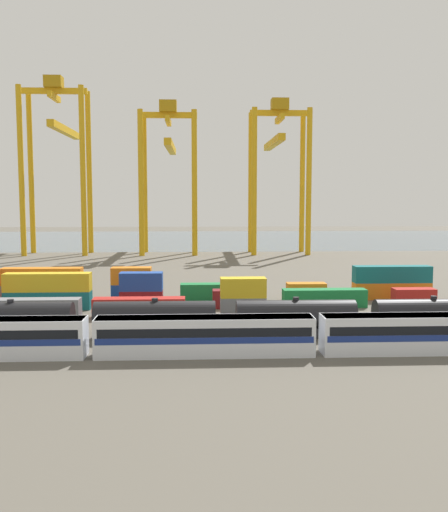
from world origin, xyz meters
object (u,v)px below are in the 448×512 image
passenger_train (205,334)px  gantry_crane_east (278,160)px  shipping_container_1 (34,309)px  shipping_container_10 (142,299)px  shipping_container_12 (234,299)px  gantry_crane_central (169,162)px  gantry_crane_west (58,149)px  shipping_container_8 (48,300)px  freight_tank_row (226,318)px

passenger_train → gantry_crane_east: bearing=78.3°
shipping_container_1 → shipping_container_10: same height
passenger_train → shipping_container_12: passenger_train is taller
shipping_container_1 → gantry_crane_central: 95.58m
gantry_crane_west → gantry_crane_east: size_ratio=1.13×
shipping_container_12 → gantry_crane_central: bearing=98.9°
shipping_container_1 → shipping_container_8: size_ratio=1.00×
gantry_crane_central → gantry_crane_east: bearing=-0.2°
shipping_container_1 → gantry_crane_east: size_ratio=0.28×
shipping_container_10 → gantry_crane_east: (31.47, 84.97, 25.69)m
shipping_container_1 → gantry_crane_west: (-18.14, 90.90, 28.60)m
freight_tank_row → gantry_crane_east: gantry_crane_east is taller
gantry_crane_west → shipping_container_8: bearing=-77.7°
shipping_container_12 → gantry_crane_east: gantry_crane_east is taller
freight_tank_row → shipping_container_8: (-24.42, 17.67, -0.88)m
shipping_container_1 → shipping_container_10: 14.83m
passenger_train → shipping_container_10: bearing=109.3°
shipping_container_10 → gantry_crane_central: size_ratio=0.14×
shipping_container_10 → gantry_crane_central: bearing=90.0°
shipping_container_8 → shipping_container_12: 26.43m
passenger_train → freight_tank_row: size_ratio=1.10×
shipping_container_1 → gantry_crane_east: 104.84m
gantry_crane_east → shipping_container_8: bearing=-117.7°
gantry_crane_west → gantry_crane_central: (31.54, 0.35, -3.52)m
passenger_train → gantry_crane_central: 113.02m
shipping_container_10 → shipping_container_12: (13.22, 0.00, 0.00)m
shipping_container_8 → gantry_crane_central: (13.15, 85.06, 25.08)m
freight_tank_row → shipping_container_1: (-24.68, 11.48, -0.88)m
freight_tank_row → gantry_crane_west: (-42.81, 102.37, 27.72)m
freight_tank_row → passenger_train: bearing=-108.5°
shipping_container_8 → gantry_crane_west: bearing=102.3°
passenger_train → gantry_crane_west: bearing=110.2°
freight_tank_row → shipping_container_12: bearing=83.5°
shipping_container_10 → gantry_crane_west: 94.83m
shipping_container_10 → gantry_crane_west: (-31.61, 84.70, 28.60)m
freight_tank_row → shipping_container_10: 20.94m
shipping_container_1 → gantry_crane_east: bearing=63.8°
shipping_container_1 → shipping_container_8: 6.20m
shipping_container_10 → shipping_container_12: bearing=0.0°
shipping_container_12 → passenger_train: bearing=-100.1°
gantry_crane_east → gantry_crane_west: bearing=-179.8°
shipping_container_12 → shipping_container_8: bearing=180.0°
passenger_train → shipping_container_1: passenger_train is taller
passenger_train → gantry_crane_east: gantry_crane_east is taller
gantry_crane_west → gantry_crane_east: 63.15m
freight_tank_row → shipping_container_1: freight_tank_row is taller
gantry_crane_central → gantry_crane_east: (31.54, -0.09, 0.61)m
gantry_crane_central → shipping_container_12: bearing=-81.1°
passenger_train → freight_tank_row: freight_tank_row is taller
passenger_train → shipping_container_12: 25.39m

